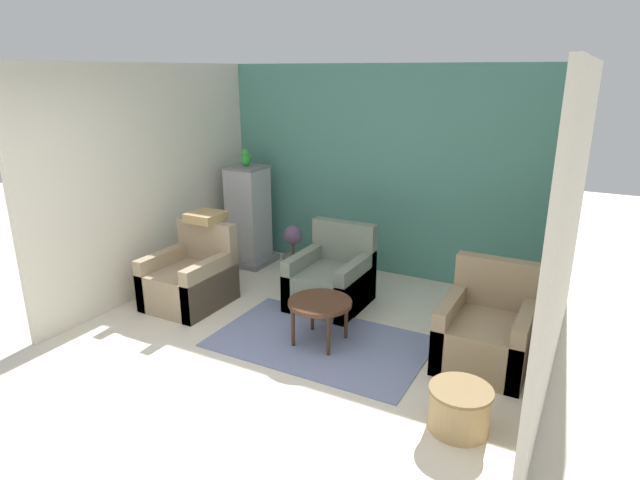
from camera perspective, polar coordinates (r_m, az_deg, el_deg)
The scene contains 14 objects.
ground_plane at distance 4.42m, azimuth -11.05°, elevation -17.44°, with size 20.00×20.00×0.00m, color beige.
wall_back_accent at distance 6.74m, azimuth 7.06°, elevation 7.14°, with size 4.46×0.06×2.59m.
wall_left at distance 6.50m, azimuth -17.47°, elevation 6.07°, with size 0.06×3.42×2.59m.
wall_right at distance 4.61m, azimuth 24.88°, elevation 0.68°, with size 0.06×3.42×2.59m.
area_rug at distance 5.26m, azimuth -0.01°, elevation -10.82°, with size 2.03×1.25×0.01m.
coffee_table at distance 5.09m, azimuth -0.01°, elevation -6.98°, with size 0.61×0.61×0.44m.
armchair_left at distance 6.15m, azimuth -13.60°, elevation -4.15°, with size 0.76×0.85×0.89m.
armchair_right at distance 5.05m, azimuth 17.30°, elevation -9.45°, with size 0.76×0.85×0.89m.
armchair_middle at distance 5.95m, azimuth 1.23°, elevation -4.36°, with size 0.76×0.85×0.89m.
birdcage at distance 7.21m, azimuth -7.63°, elevation 2.43°, with size 0.59×0.59×1.32m.
parrot at distance 7.05m, azimuth -7.89°, elevation 8.66°, with size 0.11×0.20×0.23m.
potted_plant at distance 6.91m, azimuth -2.89°, elevation -0.96°, with size 0.28×0.28×0.62m.
wicker_basket at distance 4.19m, azimuth 14.67°, elevation -16.89°, with size 0.46×0.46×0.34m.
throw_pillow at distance 6.17m, azimuth -12.10°, elevation 2.44°, with size 0.37×0.37×0.10m.
Camera 1 is at (2.38, -2.74, 2.52)m, focal length 30.00 mm.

